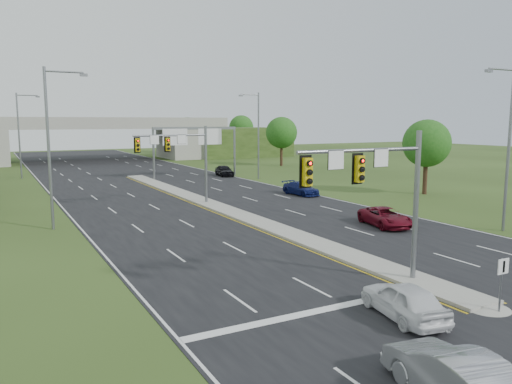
{
  "coord_description": "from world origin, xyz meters",
  "views": [
    {
      "loc": [
        -17.1,
        -16.36,
        7.42
      ],
      "look_at": [
        -2.44,
        10.96,
        3.0
      ],
      "focal_mm": 35.0,
      "sensor_mm": 36.0,
      "label": 1
    }
  ],
  "objects": [
    {
      "name": "lightpole_r_far",
      "position": [
        13.3,
        40.0,
        6.1
      ],
      "size": [
        2.85,
        0.25,
        11.0
      ],
      "color": "slate",
      "rests_on": "ground"
    },
    {
      "name": "signal_mast_near",
      "position": [
        -2.26,
        -0.07,
        4.73
      ],
      "size": [
        6.62,
        0.6,
        7.0
      ],
      "color": "slate",
      "rests_on": "ground"
    },
    {
      "name": "car_far_b",
      "position": [
        10.49,
        25.45,
        0.67
      ],
      "size": [
        2.28,
        4.65,
        1.3
      ],
      "primitive_type": "imported",
      "rotation": [
        0.0,
        0.0,
        0.1
      ],
      "color": "#0D154F",
      "rests_on": "road"
    },
    {
      "name": "lightpole_r_near",
      "position": [
        13.3,
        5.0,
        6.1
      ],
      "size": [
        2.85,
        0.25,
        11.0
      ],
      "color": "slate",
      "rests_on": "ground"
    },
    {
      "name": "car_silver",
      "position": [
        -6.73,
        -8.09,
        0.78
      ],
      "size": [
        2.27,
        4.8,
        1.52
      ],
      "primitive_type": "imported",
      "rotation": [
        0.0,
        0.0,
        2.99
      ],
      "color": "#96989D",
      "rests_on": "road"
    },
    {
      "name": "car_far_c",
      "position": [
        11.0,
        45.14,
        0.76
      ],
      "size": [
        2.37,
        4.56,
        1.48
      ],
      "primitive_type": "imported",
      "rotation": [
        0.0,
        0.0,
        -0.15
      ],
      "color": "black",
      "rests_on": "road"
    },
    {
      "name": "median_nose",
      "position": [
        0.0,
        -4.0,
        0.1
      ],
      "size": [
        2.0,
        2.0,
        0.16
      ],
      "primitive_type": "cone",
      "color": "gray",
      "rests_on": "road"
    },
    {
      "name": "tree_back_d",
      "position": [
        38.0,
        94.0,
        5.84
      ],
      "size": [
        6.0,
        6.0,
        8.85
      ],
      "color": "#382316",
      "rests_on": "ground"
    },
    {
      "name": "signal_mast_far",
      "position": [
        -2.26,
        24.93,
        4.73
      ],
      "size": [
        6.62,
        0.6,
        7.0
      ],
      "color": "slate",
      "rests_on": "ground"
    },
    {
      "name": "ground",
      "position": [
        0.0,
        0.0,
        0.0
      ],
      "size": [
        240.0,
        240.0,
        0.0
      ],
      "primitive_type": "plane",
      "color": "#2A3F16",
      "rests_on": "ground"
    },
    {
      "name": "median",
      "position": [
        0.0,
        23.0,
        0.1
      ],
      "size": [
        2.0,
        54.0,
        0.16
      ],
      "primitive_type": "cube",
      "color": "gray",
      "rests_on": "road"
    },
    {
      "name": "car_far_a",
      "position": [
        7.4,
        9.91,
        0.68
      ],
      "size": [
        3.16,
        5.12,
        1.32
      ],
      "primitive_type": "imported",
      "rotation": [
        0.0,
        0.0,
        -0.21
      ],
      "color": "#5F0917",
      "rests_on": "road"
    },
    {
      "name": "tree_back_c",
      "position": [
        24.0,
        94.0,
        5.51
      ],
      "size": [
        5.6,
        5.6,
        8.32
      ],
      "color": "#382316",
      "rests_on": "ground"
    },
    {
      "name": "lightpole_l_mid",
      "position": [
        -13.3,
        20.0,
        6.1
      ],
      "size": [
        2.85,
        0.25,
        11.0
      ],
      "color": "slate",
      "rests_on": "ground"
    },
    {
      "name": "road",
      "position": [
        0.0,
        35.0,
        0.01
      ],
      "size": [
        24.0,
        160.0,
        0.02
      ],
      "primitive_type": "cube",
      "color": "black",
      "rests_on": "ground"
    },
    {
      "name": "tree_r_mid",
      "position": [
        26.0,
        55.0,
        5.51
      ],
      "size": [
        5.2,
        5.2,
        8.12
      ],
      "color": "#382316",
      "rests_on": "ground"
    },
    {
      "name": "car_white",
      "position": [
        -3.63,
        -3.09,
        0.72
      ],
      "size": [
        2.38,
        4.36,
        1.41
      ],
      "primitive_type": "imported",
      "rotation": [
        0.0,
        0.0,
        2.96
      ],
      "color": "silver",
      "rests_on": "road"
    },
    {
      "name": "sign_gantry",
      "position": [
        6.68,
        44.92,
        5.24
      ],
      "size": [
        11.58,
        0.44,
        6.67
      ],
      "color": "slate",
      "rests_on": "ground"
    },
    {
      "name": "lightpole_l_far",
      "position": [
        -13.3,
        55.0,
        6.1
      ],
      "size": [
        2.85,
        0.25,
        11.0
      ],
      "color": "slate",
      "rests_on": "ground"
    },
    {
      "name": "lane_markings",
      "position": [
        -0.6,
        28.91,
        0.02
      ],
      "size": [
        23.72,
        160.0,
        0.01
      ],
      "color": "gold",
      "rests_on": "road"
    },
    {
      "name": "tree_r_near",
      "position": [
        22.0,
        20.0,
        5.18
      ],
      "size": [
        4.8,
        4.8,
        7.6
      ],
      "color": "#382316",
      "rests_on": "ground"
    },
    {
      "name": "keep_right_sign",
      "position": [
        0.0,
        -4.53,
        1.52
      ],
      "size": [
        0.6,
        0.13,
        2.2
      ],
      "color": "slate",
      "rests_on": "ground"
    },
    {
      "name": "overpass",
      "position": [
        0.0,
        80.0,
        3.55
      ],
      "size": [
        80.0,
        14.0,
        8.1
      ],
      "color": "gray",
      "rests_on": "ground"
    }
  ]
}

